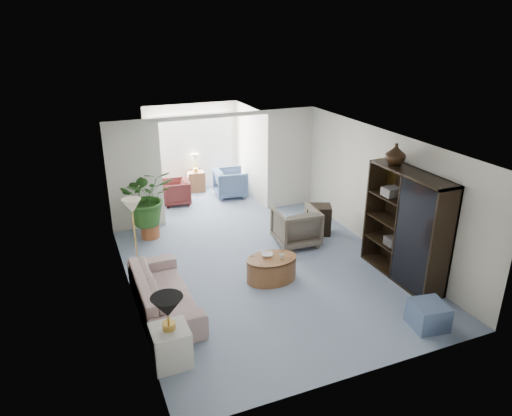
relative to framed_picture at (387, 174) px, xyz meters
name	(u,v)px	position (x,y,z in m)	size (l,w,h in m)	color
floor	(268,273)	(-2.46, 0.10, -1.70)	(6.00, 6.00, 0.00)	#8A9DB6
sunroom_floor	(206,201)	(-2.46, 4.20, -1.70)	(2.60, 2.60, 0.00)	#8A9DB6
back_pier_left	(135,177)	(-4.36, 3.10, -0.45)	(1.20, 0.12, 2.50)	white
back_pier_right	(290,159)	(-0.56, 3.10, -0.45)	(1.20, 0.12, 2.50)	white
back_header	(215,116)	(-2.46, 3.10, 0.75)	(2.60, 0.12, 0.10)	white
window_pane	(192,140)	(-2.46, 5.28, -0.30)	(2.20, 0.02, 1.50)	white
window_blinds	(192,141)	(-2.46, 5.25, -0.30)	(2.20, 0.02, 1.50)	white
framed_picture	(387,174)	(0.00, 0.00, 0.00)	(0.04, 0.50, 0.40)	#BAB094
sofa	(164,292)	(-4.52, -0.34, -1.38)	(2.17, 0.85, 0.63)	#B4A598
end_table	(171,346)	(-4.72, -1.69, -1.42)	(0.51, 0.51, 0.57)	silver
table_lamp	(167,307)	(-4.72, -1.69, -0.78)	(0.44, 0.44, 0.30)	black
floor_lamp	(132,206)	(-4.70, 1.32, -0.45)	(0.36, 0.36, 0.28)	#F5E8C3
coffee_table	(272,269)	(-2.51, -0.16, -1.47)	(0.95, 0.95, 0.45)	brown
coffee_bowl	(267,255)	(-2.56, -0.06, -1.22)	(0.21, 0.21, 0.05)	white
coffee_cup	(282,257)	(-2.36, -0.26, -1.21)	(0.09, 0.09, 0.09)	beige
wingback_chair	(296,226)	(-1.41, 1.02, -1.29)	(0.87, 0.89, 0.81)	#676151
side_table_dark	(318,220)	(-0.71, 1.32, -1.37)	(0.55, 0.44, 0.66)	black
entertainment_cabinet	(406,226)	(-0.23, -0.95, -0.68)	(0.49, 1.83, 2.04)	black
cabinet_urn	(396,154)	(-0.23, -0.45, 0.53)	(0.37, 0.37, 0.38)	black
ottoman	(428,315)	(-0.84, -2.39, -1.50)	(0.51, 0.51, 0.41)	slate
plant_pot	(150,230)	(-4.22, 2.54, -1.54)	(0.40, 0.40, 0.32)	#9D522D
house_plant	(147,197)	(-4.22, 2.54, -0.75)	(1.13, 0.98, 1.26)	#27561D
sunroom_chair_blue	(231,183)	(-1.71, 4.32, -1.33)	(0.80, 0.82, 0.75)	slate
sunroom_chair_maroon	(176,192)	(-3.21, 4.32, -1.38)	(0.68, 0.70, 0.64)	maroon
sunroom_table	(196,181)	(-2.46, 5.07, -1.42)	(0.46, 0.36, 0.56)	brown
shelf_clutter	(404,229)	(-0.28, -0.96, -0.72)	(0.30, 1.20, 1.06)	#575451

